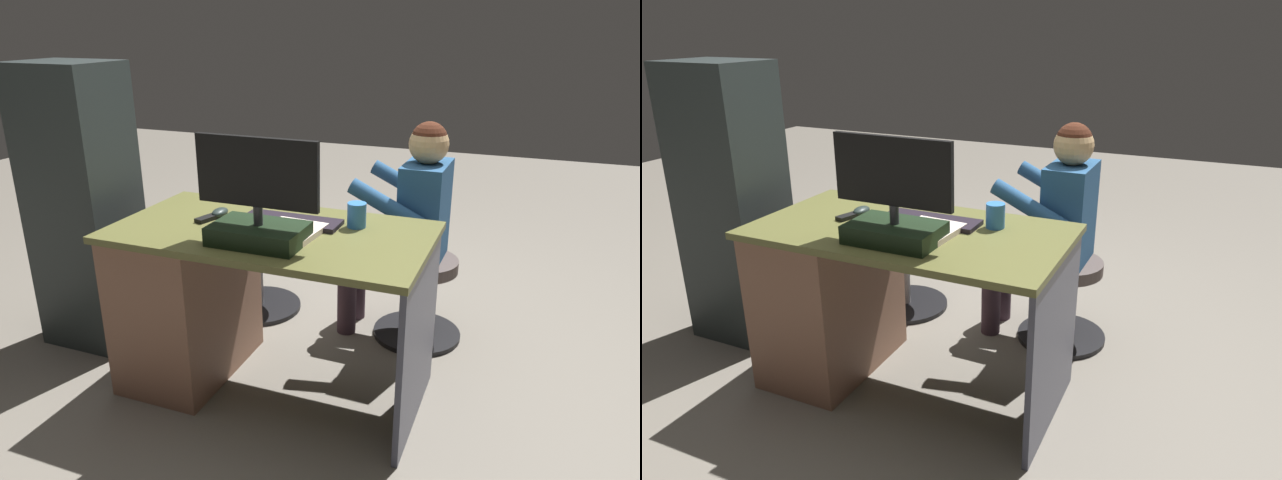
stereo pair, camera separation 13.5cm
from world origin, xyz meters
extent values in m
plane|color=slate|center=(0.00, 0.00, 0.00)|extent=(10.00, 10.00, 0.00)
cube|color=brown|center=(0.00, 0.32, 0.74)|extent=(1.30, 0.70, 0.03)
cube|color=#875D47|center=(0.43, 0.32, 0.36)|extent=(0.42, 0.64, 0.72)
cube|color=#46485A|center=(-0.63, 0.32, 0.36)|extent=(0.02, 0.63, 0.72)
cube|color=black|center=(-0.02, 0.48, 0.79)|extent=(0.36, 0.23, 0.07)
cylinder|color=#333338|center=(-0.02, 0.48, 0.86)|extent=(0.04, 0.04, 0.07)
cube|color=black|center=(-0.02, 0.48, 1.03)|extent=(0.49, 0.02, 0.26)
cube|color=#19598C|center=(-0.02, 0.46, 1.03)|extent=(0.45, 0.00, 0.23)
cube|color=black|center=(-0.05, 0.22, 0.76)|extent=(0.42, 0.14, 0.02)
ellipsoid|color=#222D2A|center=(0.28, 0.25, 0.77)|extent=(0.06, 0.10, 0.04)
cylinder|color=#3372BF|center=(-0.32, 0.17, 0.80)|extent=(0.08, 0.08, 0.10)
cube|color=black|center=(0.29, 0.30, 0.76)|extent=(0.09, 0.16, 0.02)
cube|color=beige|center=(-0.10, 0.37, 0.76)|extent=(0.24, 0.32, 0.02)
cylinder|color=black|center=(0.41, -0.34, 0.01)|extent=(0.46, 0.46, 0.03)
cylinder|color=gray|center=(0.41, -0.34, 0.20)|extent=(0.04, 0.04, 0.35)
cylinder|color=#3F424F|center=(0.41, -0.34, 0.40)|extent=(0.38, 0.38, 0.06)
ellipsoid|color=tan|center=(0.41, -0.34, 0.52)|extent=(0.17, 0.14, 0.18)
sphere|color=tan|center=(0.41, -0.34, 0.67)|extent=(0.13, 0.13, 0.13)
sphere|color=beige|center=(0.41, -0.40, 0.66)|extent=(0.05, 0.05, 0.05)
sphere|color=tan|center=(0.36, -0.34, 0.72)|extent=(0.06, 0.06, 0.06)
sphere|color=tan|center=(0.46, -0.34, 0.72)|extent=(0.06, 0.06, 0.06)
cylinder|color=tan|center=(0.33, -0.37, 0.56)|extent=(0.05, 0.14, 0.09)
cylinder|color=tan|center=(0.50, -0.37, 0.56)|extent=(0.05, 0.14, 0.09)
cylinder|color=tan|center=(0.37, -0.44, 0.46)|extent=(0.06, 0.11, 0.06)
cylinder|color=tan|center=(0.46, -0.44, 0.46)|extent=(0.06, 0.11, 0.06)
cylinder|color=black|center=(-0.49, -0.35, 0.01)|extent=(0.45, 0.45, 0.03)
cylinder|color=gray|center=(-0.49, -0.35, 0.20)|extent=(0.04, 0.04, 0.35)
cylinder|color=#594C49|center=(-0.49, -0.35, 0.40)|extent=(0.37, 0.37, 0.06)
cube|color=#27527F|center=(-0.49, -0.35, 0.68)|extent=(0.21, 0.32, 0.49)
sphere|color=tan|center=(-0.49, -0.35, 1.01)|extent=(0.19, 0.19, 0.19)
sphere|color=#492316|center=(-0.49, -0.35, 1.03)|extent=(0.17, 0.17, 0.17)
cylinder|color=#27527F|center=(-0.36, -0.15, 0.75)|extent=(0.39, 0.08, 0.23)
cylinder|color=#27527F|center=(-0.36, -0.55, 0.75)|extent=(0.39, 0.08, 0.23)
cylinder|color=#3F2C39|center=(-0.32, -0.26, 0.45)|extent=(0.36, 0.12, 0.11)
cylinder|color=#3F2C39|center=(-0.14, -0.26, 0.22)|extent=(0.10, 0.10, 0.43)
cylinder|color=#3F2C39|center=(-0.31, -0.44, 0.45)|extent=(0.36, 0.12, 0.11)
cylinder|color=#3F2C39|center=(-0.13, -0.44, 0.22)|extent=(0.10, 0.10, 0.43)
cube|color=#283030|center=(1.05, 0.23, 0.69)|extent=(0.44, 0.36, 1.38)
camera|label=1|loc=(-0.99, 2.33, 1.54)|focal=32.66mm
camera|label=2|loc=(-1.11, 2.28, 1.54)|focal=32.66mm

